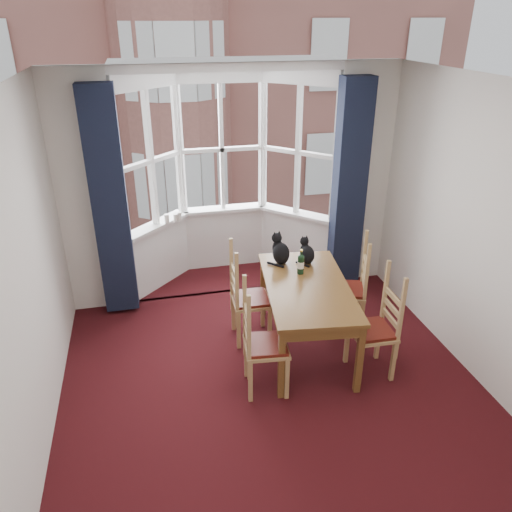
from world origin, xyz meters
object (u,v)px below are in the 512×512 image
object	(u,v)px
chair_right_far	(355,291)
chair_left_near	(256,347)
dining_table	(307,292)
cat_left	(280,251)
candle_short	(176,218)
chair_left_far	(243,301)
cat_right	(307,253)
wine_bottle	(301,263)
chair_right_near	(381,331)
candle_tall	(167,219)
candle_extra	(180,216)

from	to	relation	value
chair_right_far	chair_left_near	bearing A→B (deg)	-149.65
dining_table	cat_left	bearing A→B (deg)	103.20
chair_left_near	chair_right_far	bearing A→B (deg)	30.35
cat_left	candle_short	distance (m)	1.63
dining_table	chair_left_far	xyz separation A→B (m)	(-0.60, 0.34, -0.22)
chair_right_far	cat_left	xyz separation A→B (m)	(-0.79, 0.29, 0.44)
dining_table	cat_right	world-z (taller)	cat_right
chair_right_far	wine_bottle	size ratio (longest dim) A/B	3.34
cat_left	chair_right_far	bearing A→B (deg)	-20.45
chair_right_near	candle_tall	xyz separation A→B (m)	(-1.88, 2.30, 0.46)
dining_table	chair_right_near	world-z (taller)	chair_right_near
chair_left_near	candle_short	world-z (taller)	candle_short
cat_left	cat_right	distance (m)	0.29
chair_left_far	chair_right_near	size ratio (longest dim) A/B	1.00
chair_right_near	candle_short	bearing A→B (deg)	127.30
cat_left	cat_right	world-z (taller)	cat_left
chair_left_near	candle_extra	world-z (taller)	candle_extra
chair_left_far	candle_short	distance (m)	1.64
chair_right_near	candle_extra	distance (m)	2.94
cat_left	candle_short	size ratio (longest dim) A/B	3.51
cat_left	candle_tall	size ratio (longest dim) A/B	2.97
chair_left_far	cat_left	xyz separation A→B (m)	(0.47, 0.22, 0.44)
chair_left_far	cat_right	size ratio (longest dim) A/B	3.01
wine_bottle	cat_right	bearing A→B (deg)	58.55
chair_right_far	candle_extra	bearing A→B (deg)	138.59
dining_table	candle_tall	bearing A→B (deg)	125.79
chair_right_far	candle_extra	distance (m)	2.41
chair_left_near	candle_extra	distance (m)	2.42
chair_right_near	candle_short	size ratio (longest dim) A/B	9.03
candle_tall	chair_left_near	bearing A→B (deg)	-74.38
chair_left_far	chair_right_near	distance (m)	1.48
chair_right_far	cat_right	xyz separation A→B (m)	(-0.51, 0.23, 0.42)
dining_table	candle_extra	bearing A→B (deg)	121.42
cat_right	candle_tall	xyz separation A→B (m)	(-1.44, 1.29, 0.03)
cat_right	candle_extra	xyz separation A→B (m)	(-1.27, 1.34, 0.03)
cat_right	candle_short	size ratio (longest dim) A/B	3.00
dining_table	cat_right	xyz separation A→B (m)	(0.15, 0.49, 0.20)
chair_left_near	wine_bottle	size ratio (longest dim) A/B	3.34
chair_left_far	candle_tall	distance (m)	1.66
chair_left_near	chair_right_near	xyz separation A→B (m)	(1.25, -0.01, 0.00)
chair_right_near	candle_extra	xyz separation A→B (m)	(-1.72, 2.35, 0.46)
cat_left	candle_tall	world-z (taller)	cat_left
chair_right_near	candle_short	world-z (taller)	candle_short
chair_left_far	candle_tall	bearing A→B (deg)	115.31
dining_table	chair_right_near	bearing A→B (deg)	-40.50
cat_left	cat_right	bearing A→B (deg)	-13.05
chair_right_far	cat_left	world-z (taller)	cat_left
candle_short	candle_tall	bearing A→B (deg)	-165.22
chair_right_far	candle_tall	bearing A→B (deg)	142.00
candle_short	cat_left	bearing A→B (deg)	-50.32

